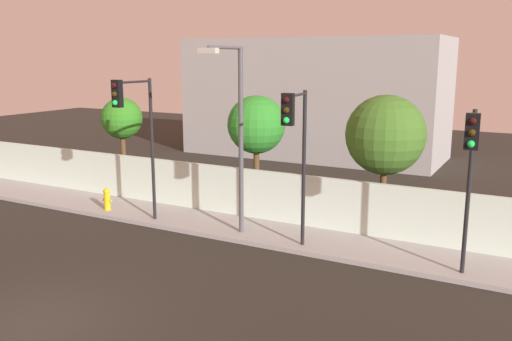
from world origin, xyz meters
TOP-DOWN VIEW (x-y plane):
  - ground_plane at (0.00, 0.00)m, footprint 80.00×80.00m
  - sidewalk at (0.00, 8.20)m, footprint 36.00×2.40m
  - perimeter_wall at (0.00, 9.49)m, footprint 36.00×0.18m
  - traffic_light_left at (3.51, 6.75)m, footprint 0.37×1.77m
  - traffic_light_center at (-2.52, 6.72)m, footprint 0.35×1.86m
  - traffic_light_right at (8.31, 6.94)m, footprint 0.36×1.37m
  - street_lamp_curbside at (1.09, 7.44)m, footprint 0.60×2.13m
  - fire_hydrant at (-4.88, 7.61)m, footprint 0.44×0.26m
  - roadside_tree_leftmost at (-6.83, 10.81)m, footprint 1.83×1.83m
  - roadside_tree_midleft at (0.01, 10.81)m, footprint 2.26×2.26m
  - roadside_tree_midright at (5.06, 10.81)m, footprint 2.76×2.76m
  - low_building_distant at (-2.82, 23.49)m, footprint 15.46×6.00m

SIDE VIEW (x-z plane):
  - ground_plane at x=0.00m, z-range 0.00..0.00m
  - sidewalk at x=0.00m, z-range 0.00..0.15m
  - fire_hydrant at x=-4.88m, z-range 0.18..1.05m
  - perimeter_wall at x=0.00m, z-range 0.15..1.95m
  - roadside_tree_leftmost at x=-6.83m, z-range 1.16..5.40m
  - roadside_tree_midright at x=5.06m, z-range 0.98..5.74m
  - roadside_tree_midleft at x=0.01m, z-range 1.13..5.69m
  - traffic_light_right at x=8.31m, z-range 1.20..5.72m
  - low_building_distant at x=-2.82m, z-range 0.00..7.08m
  - traffic_light_left at x=3.51m, z-range 1.28..6.16m
  - street_lamp_curbside at x=1.09m, z-range 0.78..6.97m
  - traffic_light_center at x=-2.52m, z-range 1.33..6.45m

